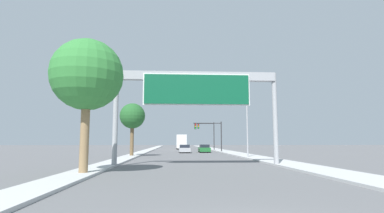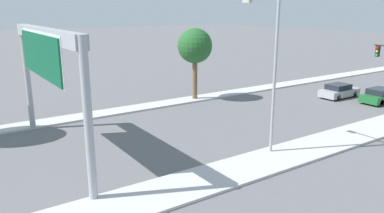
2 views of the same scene
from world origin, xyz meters
name	(u,v)px [view 1 (image 1 of 2)]	position (x,y,z in m)	size (l,w,h in m)	color
sidewalk_right	(217,150)	(7.75, 60.00, 0.07)	(3.00, 120.00, 0.15)	#BCBCBC
median_strip_left	(149,150)	(-7.25, 60.00, 0.07)	(2.00, 120.00, 0.15)	#BCBCBC
sign_gantry	(197,89)	(0.00, 17.87, 6.14)	(13.30, 0.73, 7.59)	#9EA0A5
car_mid_center	(185,149)	(0.00, 45.49, 0.65)	(1.87, 4.23, 1.37)	#A5A8AD
car_far_right	(204,149)	(3.50, 46.85, 0.66)	(1.87, 4.24, 1.39)	#1E662D
truck_box_primary	(181,142)	(0.00, 68.67, 1.78)	(2.37, 8.91, 3.52)	white
traffic_light_near_intersection	(211,131)	(4.96, 48.00, 3.81)	(5.22, 0.32, 5.51)	#2D2D30
traffic_light_mid_block	(209,131)	(5.58, 58.00, 4.03)	(3.75, 0.32, 6.03)	#2D2D30
palm_tree_foreground	(87,76)	(-7.05, 12.04, 5.89)	(4.31, 4.31, 8.10)	#8C704C
palm_tree_background	(132,117)	(-7.20, 33.02, 5.13)	(3.27, 3.27, 6.86)	brown
street_lamp_right	(244,111)	(6.49, 29.02, 5.50)	(2.98, 0.28, 9.30)	#9EA0A5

